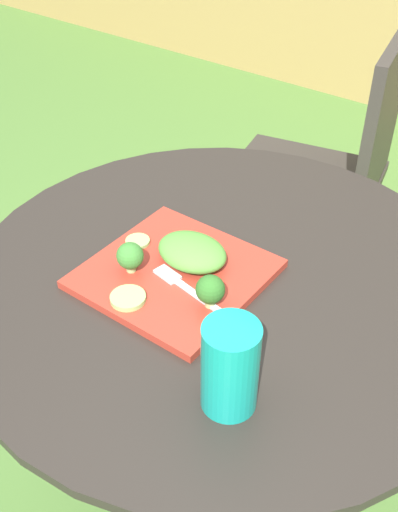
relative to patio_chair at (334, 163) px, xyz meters
name	(u,v)px	position (x,y,z in m)	size (l,w,h in m)	color
ground_plane	(215,510)	(0.17, -0.81, -0.53)	(12.00, 12.00, 0.00)	#4C7533
patio_table	(219,384)	(0.17, -0.81, -0.06)	(0.86, 0.86, 0.75)	#28231E
patio_chair	(334,163)	(0.00, 0.00, 0.00)	(0.52, 0.52, 0.90)	#332D28
salad_plate	(175,274)	(0.12, -0.87, 0.23)	(0.27, 0.27, 0.01)	#AD3323
drinking_glass	(230,371)	(0.33, -1.02, 0.29)	(0.07, 0.07, 0.13)	#149989
fork	(184,286)	(0.15, -0.89, 0.24)	(0.15, 0.04, 0.00)	silver
lettuce_mound	(192,252)	(0.13, -0.83, 0.26)	(0.12, 0.09, 0.04)	#519338
broccoli_floret_0	(130,256)	(0.06, -0.91, 0.27)	(0.04, 0.04, 0.05)	#99B770
broccoli_floret_1	(210,290)	(0.21, -0.90, 0.27)	(0.04, 0.04, 0.06)	#99B770
cucumber_slice_0	(138,241)	(0.02, -0.85, 0.24)	(0.04, 0.04, 0.01)	#8EB766
cucumber_slice_1	(128,298)	(0.10, -0.97, 0.24)	(0.06, 0.06, 0.01)	#8EB766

